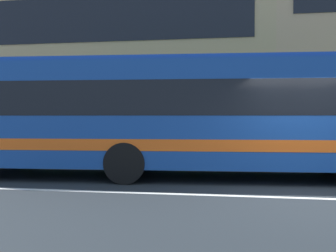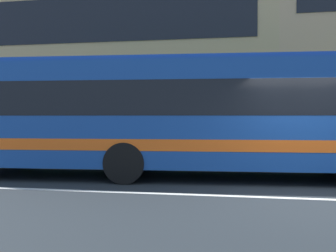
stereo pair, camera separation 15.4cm
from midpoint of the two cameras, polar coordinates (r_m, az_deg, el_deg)
The scene contains 5 objects.
ground_plane at distance 7.98m, azimuth 22.47°, elevation -10.34°, with size 160.00×160.00×0.00m, color #24292D.
lane_centre_line at distance 7.98m, azimuth 22.47°, elevation -10.31°, with size 60.00×0.16×0.01m, color silver.
hedge_row_far at distance 13.40m, azimuth 13.44°, elevation -3.00°, with size 19.06×1.10×1.20m, color #2A6519.
apartment_block_left at distance 25.29m, azimuth -13.29°, elevation 10.07°, with size 23.82×11.60×10.93m.
transit_bus at distance 10.00m, azimuth -0.71°, elevation 2.01°, with size 11.89×3.26×3.11m.
Camera 2 is at (-1.66, -7.61, 1.60)m, focal length 39.76 mm.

